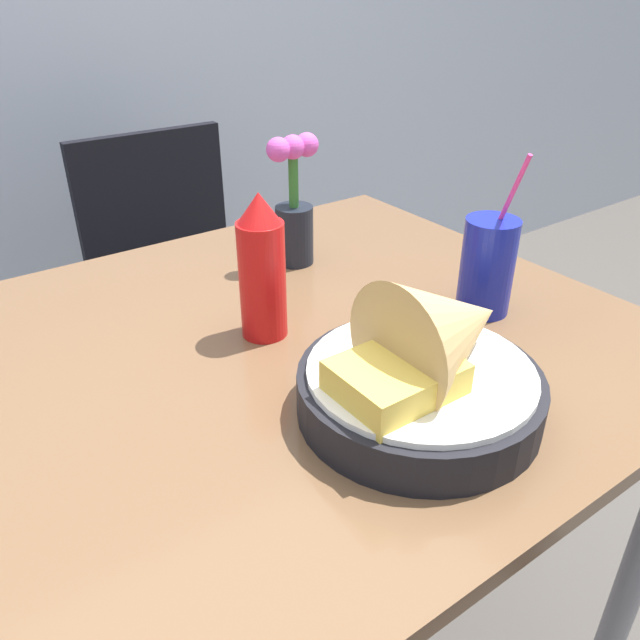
{
  "coord_description": "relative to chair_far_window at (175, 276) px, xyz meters",
  "views": [
    {
      "loc": [
        -0.39,
        -0.66,
        1.24
      ],
      "look_at": [
        0.03,
        -0.07,
        0.84
      ],
      "focal_mm": 35.0,
      "sensor_mm": 36.0,
      "label": 1
    }
  ],
  "objects": [
    {
      "name": "drink_cup",
      "position": [
        0.15,
        -0.9,
        0.32
      ],
      "size": [
        0.08,
        0.08,
        0.25
      ],
      "color": "#192399",
      "rests_on": "dining_table"
    },
    {
      "name": "dining_table",
      "position": [
        -0.17,
        -0.8,
        0.14
      ],
      "size": [
        1.06,
        0.9,
        0.78
      ],
      "color": "brown",
      "rests_on": "ground_plane"
    },
    {
      "name": "food_basket",
      "position": [
        -0.1,
        -1.03,
        0.31
      ],
      "size": [
        0.29,
        0.29,
        0.18
      ],
      "color": "black",
      "rests_on": "dining_table"
    },
    {
      "name": "flower_vase",
      "position": [
        0.01,
        -0.58,
        0.35
      ],
      "size": [
        0.1,
        0.07,
        0.23
      ],
      "color": "black",
      "rests_on": "dining_table"
    },
    {
      "name": "ketchup_bottle",
      "position": [
        -0.16,
        -0.76,
        0.35
      ],
      "size": [
        0.07,
        0.07,
        0.21
      ],
      "color": "red",
      "rests_on": "dining_table"
    },
    {
      "name": "chair_far_window",
      "position": [
        0.0,
        0.0,
        0.0
      ],
      "size": [
        0.4,
        0.4,
        0.89
      ],
      "color": "black",
      "rests_on": "ground_plane"
    }
  ]
}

